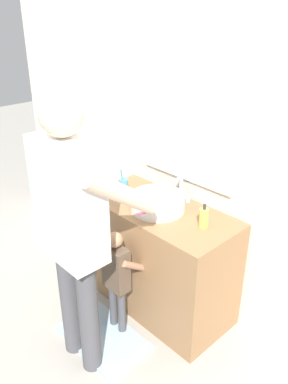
% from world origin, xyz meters
% --- Properties ---
extents(ground_plane, '(14.00, 14.00, 0.00)m').
position_xyz_m(ground_plane, '(0.00, 0.00, 0.00)').
color(ground_plane, '#9E998E').
extents(back_wall, '(4.40, 0.10, 2.70)m').
position_xyz_m(back_wall, '(0.00, 0.62, 1.35)').
color(back_wall, beige).
rests_on(back_wall, ground).
extents(vanity_cabinet, '(1.14, 0.54, 0.84)m').
position_xyz_m(vanity_cabinet, '(0.00, 0.30, 0.42)').
color(vanity_cabinet, olive).
rests_on(vanity_cabinet, ground).
extents(sink_basin, '(0.38, 0.38, 0.11)m').
position_xyz_m(sink_basin, '(0.00, 0.28, 0.90)').
color(sink_basin, silver).
rests_on(sink_basin, vanity_cabinet).
extents(faucet, '(0.18, 0.14, 0.18)m').
position_xyz_m(faucet, '(0.00, 0.51, 0.92)').
color(faucet, '#B7BABF').
rests_on(faucet, vanity_cabinet).
extents(toothbrush_cup, '(0.07, 0.07, 0.21)m').
position_xyz_m(toothbrush_cup, '(-0.39, 0.31, 0.90)').
color(toothbrush_cup, '#4C8EB2').
rests_on(toothbrush_cup, vanity_cabinet).
extents(soap_bottle, '(0.06, 0.06, 0.17)m').
position_xyz_m(soap_bottle, '(0.37, 0.33, 0.91)').
color(soap_bottle, gold).
rests_on(soap_bottle, vanity_cabinet).
extents(bath_mat, '(0.64, 0.40, 0.02)m').
position_xyz_m(bath_mat, '(0.00, -0.25, 0.01)').
color(bath_mat, '#99B7CC').
rests_on(bath_mat, ground).
extents(child_toddler, '(0.25, 0.25, 0.82)m').
position_xyz_m(child_toddler, '(0.00, -0.10, 0.49)').
color(child_toddler, '#47474C').
rests_on(child_toddler, ground).
extents(adult_parent, '(0.55, 0.58, 1.77)m').
position_xyz_m(adult_parent, '(0.03, -0.42, 1.06)').
color(adult_parent, '#47474C').
rests_on(adult_parent, ground).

